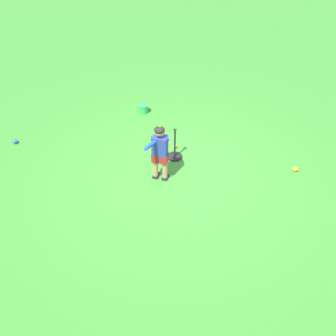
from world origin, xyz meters
The scene contains 7 objects.
ground_plane centered at (0.00, 0.00, 0.00)m, with size 40.00×40.00×0.00m, color #38842D.
child_batter centered at (0.28, -0.03, 0.65)m, with size 0.56×0.41×1.08m.
play_ball_near_batter centered at (-1.96, 0.89, 0.05)m, with size 0.10×0.10×0.10m, color yellow.
play_ball_far_left centered at (2.35, -2.22, 0.05)m, with size 0.09×0.09×0.09m, color blue.
play_ball_midfield centered at (-0.36, -0.69, 0.04)m, with size 0.08×0.08×0.08m, color orange.
batting_tee centered at (-0.22, -0.44, 0.10)m, with size 0.28×0.28×0.62m.
toy_bucket centered at (-0.34, -2.14, 0.10)m, with size 0.22×0.22×0.19m.
Camera 1 is at (2.60, 4.88, 4.72)m, focal length 43.81 mm.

